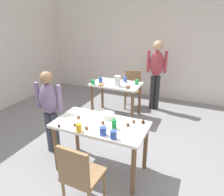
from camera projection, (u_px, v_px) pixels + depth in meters
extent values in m
plane|color=gray|center=(107.00, 165.00, 3.22)|extent=(6.40, 6.40, 0.00)
cube|color=silver|center=(159.00, 49.00, 5.47)|extent=(6.40, 0.10, 2.60)
cube|color=white|center=(100.00, 125.00, 2.88)|extent=(1.27, 0.66, 0.04)
cylinder|color=brown|center=(56.00, 149.00, 3.00)|extent=(0.06, 0.06, 0.71)
cylinder|color=brown|center=(133.00, 171.00, 2.57)|extent=(0.06, 0.06, 0.71)
cylinder|color=brown|center=(77.00, 131.00, 3.46)|extent=(0.06, 0.06, 0.71)
cylinder|color=brown|center=(145.00, 147.00, 3.03)|extent=(0.06, 0.06, 0.71)
cube|color=white|center=(116.00, 84.00, 4.55)|extent=(1.04, 0.62, 0.04)
cylinder|color=brown|center=(92.00, 101.00, 4.65)|extent=(0.06, 0.06, 0.71)
cylinder|color=brown|center=(132.00, 108.00, 4.30)|extent=(0.06, 0.06, 0.71)
cylinder|color=brown|center=(102.00, 94.00, 5.08)|extent=(0.06, 0.06, 0.71)
cylinder|color=brown|center=(140.00, 100.00, 4.73)|extent=(0.06, 0.06, 0.71)
cube|color=olive|center=(84.00, 174.00, 2.41)|extent=(0.42, 0.42, 0.04)
cube|color=olive|center=(73.00, 167.00, 2.18)|extent=(0.38, 0.06, 0.42)
cylinder|color=olive|center=(81.00, 176.00, 2.71)|extent=(0.04, 0.04, 0.41)
cylinder|color=olive|center=(104.00, 185.00, 2.57)|extent=(0.04, 0.04, 0.41)
cylinder|color=olive|center=(64.00, 195.00, 2.42)|extent=(0.04, 0.04, 0.41)
cube|color=olive|center=(133.00, 90.00, 5.10)|extent=(0.50, 0.50, 0.04)
cube|color=olive|center=(133.00, 79.00, 5.18)|extent=(0.37, 0.15, 0.42)
cylinder|color=olive|center=(139.00, 102.00, 5.01)|extent=(0.04, 0.04, 0.41)
cylinder|color=olive|center=(125.00, 101.00, 5.04)|extent=(0.04, 0.04, 0.41)
cylinder|color=olive|center=(139.00, 97.00, 5.32)|extent=(0.04, 0.04, 0.41)
cylinder|color=olive|center=(126.00, 96.00, 5.36)|extent=(0.04, 0.04, 0.41)
cylinder|color=#383D4C|center=(50.00, 132.00, 3.45)|extent=(0.11, 0.11, 0.69)
cylinder|color=#383D4C|center=(56.00, 133.00, 3.42)|extent=(0.11, 0.11, 0.69)
ellipsoid|color=slate|center=(49.00, 99.00, 3.22)|extent=(0.34, 0.23, 0.49)
sphere|color=#997051|center=(46.00, 78.00, 3.10)|extent=(0.19, 0.19, 0.19)
cylinder|color=slate|center=(38.00, 95.00, 3.26)|extent=(0.08, 0.08, 0.41)
cylinder|color=slate|center=(60.00, 98.00, 3.16)|extent=(0.08, 0.08, 0.41)
cylinder|color=#28282D|center=(157.00, 93.00, 5.00)|extent=(0.11, 0.11, 0.81)
cylinder|color=#28282D|center=(152.00, 93.00, 5.03)|extent=(0.11, 0.11, 0.81)
ellipsoid|color=#9E3842|center=(157.00, 64.00, 4.76)|extent=(0.36, 0.26, 0.57)
sphere|color=tan|center=(158.00, 46.00, 4.62)|extent=(0.22, 0.22, 0.22)
cylinder|color=#9E3842|center=(166.00, 62.00, 4.71)|extent=(0.08, 0.08, 0.49)
cylinder|color=#9E3842|center=(148.00, 61.00, 4.78)|extent=(0.08, 0.08, 0.49)
cylinder|color=white|center=(107.00, 116.00, 3.01)|extent=(0.19, 0.19, 0.08)
cylinder|color=#198438|center=(114.00, 124.00, 2.72)|extent=(0.07, 0.07, 0.12)
cube|color=silver|center=(136.00, 136.00, 2.58)|extent=(0.17, 0.02, 0.01)
cylinder|color=#3351B2|center=(103.00, 131.00, 2.58)|extent=(0.09, 0.09, 0.11)
cylinder|color=yellow|center=(79.00, 128.00, 2.66)|extent=(0.07, 0.07, 0.10)
cylinder|color=#3351B2|center=(114.00, 135.00, 2.50)|extent=(0.08, 0.08, 0.10)
sphere|color=brown|center=(134.00, 121.00, 2.88)|extent=(0.05, 0.05, 0.05)
sphere|color=#3D2319|center=(75.00, 125.00, 2.79)|extent=(0.04, 0.04, 0.04)
sphere|color=brown|center=(103.00, 123.00, 2.85)|extent=(0.05, 0.05, 0.05)
sphere|color=#3D2319|center=(143.00, 122.00, 2.86)|extent=(0.05, 0.05, 0.05)
sphere|color=#3D2319|center=(59.00, 126.00, 2.77)|extent=(0.04, 0.04, 0.04)
sphere|color=brown|center=(128.00, 125.00, 2.79)|extent=(0.05, 0.05, 0.05)
sphere|color=brown|center=(78.00, 117.00, 3.00)|extent=(0.05, 0.05, 0.05)
sphere|color=#3D2319|center=(105.00, 127.00, 2.74)|extent=(0.04, 0.04, 0.04)
sphere|color=brown|center=(86.00, 128.00, 2.71)|extent=(0.05, 0.05, 0.05)
sphere|color=brown|center=(115.00, 130.00, 2.67)|extent=(0.04, 0.04, 0.04)
cylinder|color=white|center=(117.00, 81.00, 4.33)|extent=(0.13, 0.13, 0.22)
cylinder|color=green|center=(93.00, 82.00, 4.49)|extent=(0.09, 0.09, 0.09)
cylinder|color=#3351B2|center=(125.00, 80.00, 4.63)|extent=(0.08, 0.08, 0.10)
cylinder|color=green|center=(137.00, 82.00, 4.45)|extent=(0.08, 0.08, 0.11)
cylinder|color=#3351B2|center=(101.00, 80.00, 4.57)|extent=(0.08, 0.08, 0.12)
torus|color=white|center=(128.00, 85.00, 4.39)|extent=(0.14, 0.14, 0.04)
torus|color=brown|center=(128.00, 87.00, 4.24)|extent=(0.10, 0.10, 0.03)
torus|color=gold|center=(101.00, 84.00, 4.41)|extent=(0.13, 0.13, 0.04)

